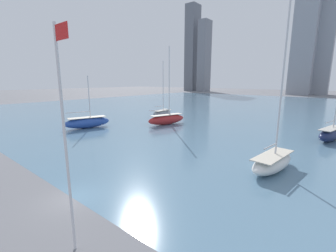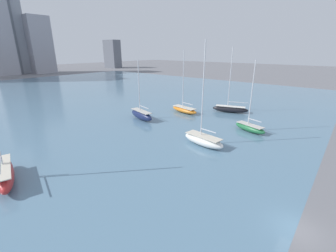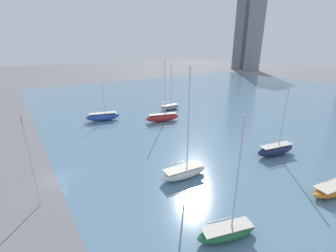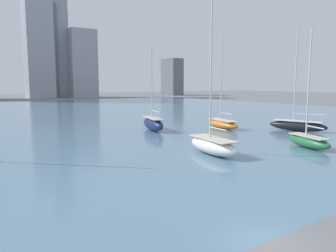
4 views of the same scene
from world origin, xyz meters
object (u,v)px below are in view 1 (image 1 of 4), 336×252
(sailboat_navy, at_px, (331,134))
(sailboat_blue, at_px, (87,122))
(sailboat_white, at_px, (272,161))
(sailboat_gray, at_px, (162,112))
(flag_pole, at_px, (65,137))
(sailboat_red, at_px, (167,119))

(sailboat_navy, bearing_deg, sailboat_blue, -140.53)
(sailboat_white, bearing_deg, sailboat_gray, 154.77)
(flag_pole, relative_size, sailboat_red, 0.73)
(sailboat_red, bearing_deg, sailboat_blue, -111.74)
(sailboat_blue, relative_size, sailboat_white, 0.61)
(sailboat_white, relative_size, sailboat_gray, 1.17)
(sailboat_blue, relative_size, sailboat_red, 0.63)
(flag_pole, height_order, sailboat_gray, sailboat_gray)
(sailboat_navy, relative_size, sailboat_gray, 0.93)
(sailboat_red, xyz_separation_m, sailboat_white, (24.55, -12.51, -0.19))
(sailboat_blue, relative_size, sailboat_gray, 0.72)
(flag_pole, height_order, sailboat_blue, flag_pole)
(sailboat_gray, bearing_deg, sailboat_red, -47.72)
(sailboat_blue, distance_m, sailboat_red, 16.09)
(flag_pole, bearing_deg, sailboat_navy, 76.20)
(sailboat_red, bearing_deg, sailboat_gray, 151.18)
(flag_pole, distance_m, sailboat_navy, 38.75)
(sailboat_white, relative_size, sailboat_navy, 1.26)
(sailboat_blue, bearing_deg, sailboat_red, 69.23)
(sailboat_blue, bearing_deg, sailboat_white, 17.29)
(sailboat_red, bearing_deg, sailboat_white, -11.06)
(flag_pole, bearing_deg, sailboat_white, 74.02)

